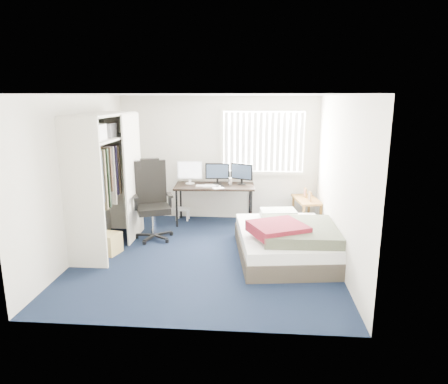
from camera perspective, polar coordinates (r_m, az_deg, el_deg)
ground at (r=6.48m, az=-2.45°, el=-9.00°), size 4.20×4.20×0.00m
room_shell at (r=6.07m, az=-2.60°, el=4.30°), size 4.20×4.20×4.20m
window_assembly at (r=8.03m, az=5.66°, el=7.14°), size 1.72×0.09×1.32m
closet at (r=6.76m, az=-16.53°, el=3.34°), size 0.64×1.84×2.22m
desk at (r=7.92m, az=-1.33°, el=1.21°), size 1.60×0.82×1.23m
office_chair at (r=7.22m, az=-10.16°, el=-2.28°), size 0.86×0.86×1.41m
footstool at (r=8.25m, az=-5.95°, el=-2.70°), size 0.31×0.25×0.25m
nightstand at (r=7.87m, az=11.73°, el=-1.42°), size 0.54×0.87×0.74m
bed at (r=6.40m, az=8.99°, el=-6.79°), size 1.70×2.13×0.65m
pine_box at (r=6.79m, az=-16.56°, el=-6.99°), size 0.51×0.44×0.33m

